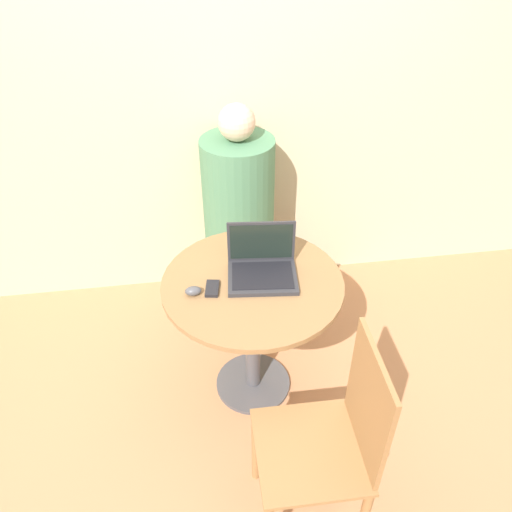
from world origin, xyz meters
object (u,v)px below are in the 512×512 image
object	(u,v)px
person_seated	(239,223)
cell_phone	(212,288)
chair_empty	(329,444)
laptop	(262,266)

from	to	relation	value
person_seated	cell_phone	bearing A→B (deg)	-104.69
cell_phone	person_seated	distance (m)	0.85
chair_empty	person_seated	size ratio (longest dim) A/B	0.74
laptop	person_seated	size ratio (longest dim) A/B	0.26
cell_phone	person_seated	world-z (taller)	person_seated
cell_phone	person_seated	size ratio (longest dim) A/B	0.09
laptop	person_seated	distance (m)	0.76
chair_empty	person_seated	world-z (taller)	person_seated
laptop	chair_empty	bearing A→B (deg)	-79.29
cell_phone	chair_empty	size ratio (longest dim) A/B	0.12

